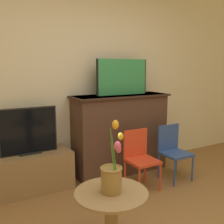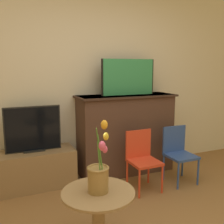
{
  "view_description": "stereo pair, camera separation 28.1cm",
  "coord_description": "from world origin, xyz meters",
  "px_view_note": "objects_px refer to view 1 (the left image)",
  "views": [
    {
      "loc": [
        -1.3,
        -1.15,
        1.45
      ],
      "look_at": [
        0.05,
        1.27,
        0.98
      ],
      "focal_mm": 42.0,
      "sensor_mm": 36.0,
      "label": 1
    },
    {
      "loc": [
        -1.05,
        -1.28,
        1.45
      ],
      "look_at": [
        0.05,
        1.27,
        0.98
      ],
      "focal_mm": 42.0,
      "sensor_mm": 36.0,
      "label": 2
    }
  ],
  "objects_px": {
    "painting": "(122,77)",
    "vase_tulips": "(112,175)",
    "tv_monitor": "(29,132)",
    "chair_red": "(140,155)",
    "chair_blue": "(173,149)"
  },
  "relations": [
    {
      "from": "tv_monitor",
      "to": "vase_tulips",
      "type": "relative_size",
      "value": 1.26
    },
    {
      "from": "tv_monitor",
      "to": "chair_blue",
      "type": "height_order",
      "value": "tv_monitor"
    },
    {
      "from": "painting",
      "to": "chair_blue",
      "type": "relative_size",
      "value": 1.1
    },
    {
      "from": "chair_red",
      "to": "chair_blue",
      "type": "relative_size",
      "value": 1.0
    },
    {
      "from": "tv_monitor",
      "to": "chair_red",
      "type": "xyz_separation_m",
      "value": [
        1.18,
        -0.55,
        -0.32
      ]
    },
    {
      "from": "painting",
      "to": "chair_red",
      "type": "relative_size",
      "value": 1.1
    },
    {
      "from": "tv_monitor",
      "to": "chair_blue",
      "type": "relative_size",
      "value": 0.93
    },
    {
      "from": "painting",
      "to": "tv_monitor",
      "type": "xyz_separation_m",
      "value": [
        -1.27,
        -0.01,
        -0.6
      ]
    },
    {
      "from": "chair_red",
      "to": "painting",
      "type": "bearing_deg",
      "value": 80.93
    },
    {
      "from": "painting",
      "to": "chair_blue",
      "type": "bearing_deg",
      "value": -51.12
    },
    {
      "from": "tv_monitor",
      "to": "chair_blue",
      "type": "xyz_separation_m",
      "value": [
        1.71,
        -0.55,
        -0.32
      ]
    },
    {
      "from": "painting",
      "to": "vase_tulips",
      "type": "relative_size",
      "value": 1.49
    },
    {
      "from": "chair_blue",
      "to": "vase_tulips",
      "type": "distance_m",
      "value": 1.71
    },
    {
      "from": "chair_red",
      "to": "tv_monitor",
      "type": "bearing_deg",
      "value": 155.09
    },
    {
      "from": "painting",
      "to": "tv_monitor",
      "type": "bearing_deg",
      "value": -179.75
    }
  ]
}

